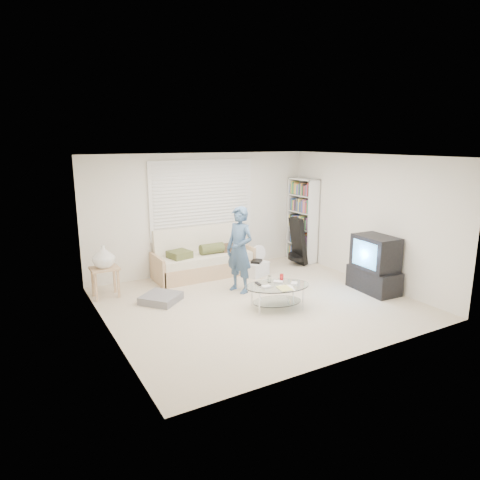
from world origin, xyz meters
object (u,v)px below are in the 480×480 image
futon_sofa (203,260)px  bookshelf (302,220)px  tv_unit (375,265)px  coffee_table (277,290)px

futon_sofa → bookshelf: bookshelf is taller
futon_sofa → tv_unit: size_ratio=1.95×
bookshelf → futon_sofa: bearing=178.3°
coffee_table → bookshelf: bearing=45.1°
bookshelf → tv_unit: bearing=-93.0°
bookshelf → tv_unit: (-0.13, -2.36, -0.45)m
tv_unit → coffee_table: tv_unit is taller
tv_unit → futon_sofa: bearing=134.3°
bookshelf → tv_unit: 2.40m
futon_sofa → bookshelf: bearing=-1.7°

